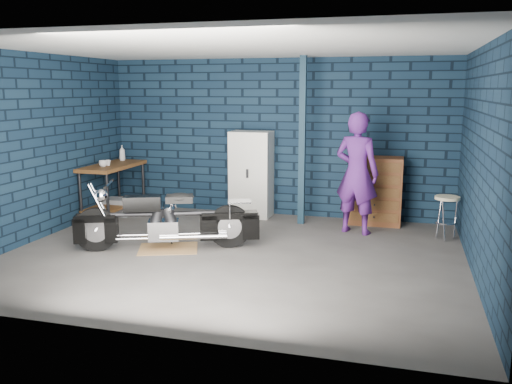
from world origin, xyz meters
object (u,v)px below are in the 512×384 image
storage_bin (118,207)px  locker (251,174)px  tool_chest (376,191)px  motorcycle (167,216)px  shop_stool (446,218)px  person (357,173)px  workbench (114,190)px

storage_bin → locker: (2.28, 0.55, 0.59)m
tool_chest → storage_bin: bearing=-172.8°
motorcycle → shop_stool: (3.73, 1.53, -0.15)m
person → storage_bin: 4.20m
person → storage_bin: (-4.12, 0.08, -0.78)m
motorcycle → shop_stool: size_ratio=3.31×
motorcycle → storage_bin: bearing=114.9°
motorcycle → workbench: bearing=116.8°
motorcycle → locker: bearing=54.7°
workbench → tool_chest: tool_chest is taller
workbench → motorcycle: size_ratio=0.65×
storage_bin → shop_stool: 5.44m
person → motorcycle: bearing=50.1°
person → storage_bin: size_ratio=3.94×
workbench → tool_chest: 4.45m
motorcycle → person: bearing=12.2°
person → workbench: bearing=17.1°
workbench → storage_bin: workbench is taller
tool_chest → person: bearing=-112.3°
workbench → person: 4.17m
shop_stool → locker: bearing=167.8°
person → locker: size_ratio=1.26×
motorcycle → shop_stool: motorcycle is taller
storage_bin → workbench: bearing=-102.3°
locker → shop_stool: locker is taller
motorcycle → shop_stool: 4.03m
motorcycle → person: (2.41, 1.58, 0.45)m
tool_chest → shop_stool: size_ratio=1.70×
workbench → shop_stool: bearing=-0.4°
workbench → locker: size_ratio=0.95×
storage_bin → locker: bearing=13.6°
storage_bin → shop_stool: shop_stool is taller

